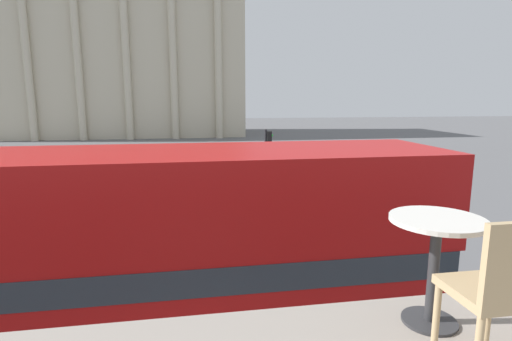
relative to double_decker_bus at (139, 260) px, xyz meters
name	(u,v)px	position (x,y,z in m)	size (l,w,h in m)	color
double_decker_bus	(139,260)	(0.00, 0.00, 0.00)	(10.65, 2.64, 4.23)	black
cafe_dining_table	(435,247)	(2.46, -4.51, 1.80)	(0.60, 0.60, 0.73)	#2D2D30
cafe_chair_0	(499,289)	(2.46, -5.06, 1.78)	(0.40, 0.40, 0.91)	tan
plaza_building_left	(112,47)	(-9.06, 52.58, 9.64)	(35.43, 15.43, 23.99)	beige
traffic_light_near	(57,196)	(-2.77, 4.84, 0.07)	(0.42, 0.24, 3.70)	black
traffic_light_mid	(267,155)	(4.67, 12.23, 0.02)	(0.42, 0.24, 3.62)	black
car_black	(117,180)	(-3.04, 15.49, -1.65)	(4.20, 1.93, 1.35)	black
car_navy	(113,169)	(-3.85, 19.05, -1.65)	(4.20, 1.93, 1.35)	black
pedestrian_yellow	(360,168)	(10.90, 15.26, -1.36)	(0.32, 0.32, 1.73)	#282B33
pedestrian_black	(30,188)	(-6.54, 13.08, -1.43)	(0.32, 0.32, 1.61)	#282B33
pedestrian_red	(240,225)	(2.53, 6.03, -1.45)	(0.32, 0.32, 1.59)	#282B33
pedestrian_grey	(257,159)	(5.61, 20.48, -1.44)	(0.32, 0.32, 1.60)	#282B33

